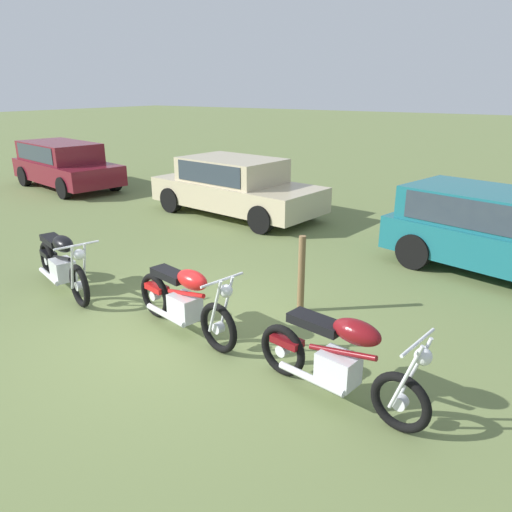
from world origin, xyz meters
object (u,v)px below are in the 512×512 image
motorcycle_black (62,263)px  car_teal (503,227)px  motorcycle_maroon (339,359)px  car_burgundy (63,162)px  motorcycle_red (185,300)px  fence_post_wooden (301,274)px  car_beige (235,184)px

motorcycle_black → car_teal: car_teal is taller
motorcycle_black → motorcycle_maroon: size_ratio=1.00×
motorcycle_maroon → car_teal: bearing=89.7°
motorcycle_maroon → car_burgundy: (-12.16, 5.57, 0.34)m
motorcycle_red → fence_post_wooden: bearing=68.7°
motorcycle_red → motorcycle_black: bearing=-167.6°
motorcycle_black → motorcycle_maroon: bearing=14.5°
car_beige → fence_post_wooden: 5.79m
motorcycle_red → car_beige: (-3.20, 5.49, 0.32)m
motorcycle_black → car_beige: bearing=114.0°
motorcycle_red → fence_post_wooden: (0.93, 1.44, 0.09)m
motorcycle_black → car_teal: size_ratio=0.46×
motorcycle_black → car_burgundy: bearing=160.8°
car_burgundy → motorcycle_maroon: bearing=-14.2°
motorcycle_black → motorcycle_red: bearing=17.7°
car_burgundy → fence_post_wooden: car_burgundy is taller
car_teal → fence_post_wooden: 3.90m
fence_post_wooden → car_beige: bearing=135.5°
car_burgundy → car_teal: (12.93, -0.63, -0.00)m
motorcycle_maroon → car_beige: bearing=142.2°
motorcycle_maroon → fence_post_wooden: bearing=137.4°
car_burgundy → car_teal: same height
motorcycle_red → motorcycle_maroon: size_ratio=0.98×
car_beige → fence_post_wooden: size_ratio=4.03×
motorcycle_red → car_beige: 6.36m
motorcycle_black → car_burgundy: 9.11m
car_burgundy → car_teal: 12.94m
motorcycle_maroon → fence_post_wooden: size_ratio=1.77×
motorcycle_black → motorcycle_red: 2.52m
car_beige → motorcycle_maroon: bearing=-39.8°
motorcycle_black → motorcycle_maroon: (4.81, -0.21, 0.00)m
car_beige → motorcycle_black: bearing=-76.5°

